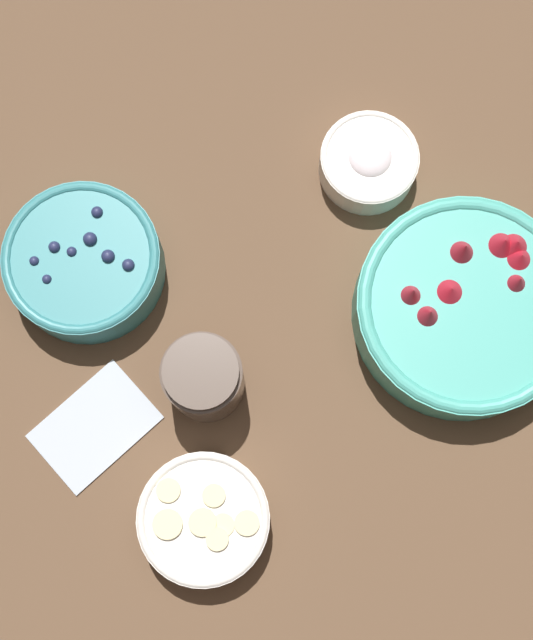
{
  "coord_description": "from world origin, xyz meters",
  "views": [
    {
      "loc": [
        0.16,
        0.12,
        1.01
      ],
      "look_at": [
        0.07,
        -0.06,
        0.05
      ],
      "focal_mm": 50.0,
      "sensor_mm": 36.0,
      "label": 1
    }
  ],
  "objects_px": {
    "bowl_strawberries": "(465,307)",
    "bowl_bananas": "(204,519)",
    "bowl_cream": "(369,162)",
    "bowl_blueberries": "(84,262)",
    "jar_chocolate": "(204,379)"
  },
  "relations": [
    {
      "from": "bowl_strawberries",
      "to": "jar_chocolate",
      "type": "distance_m",
      "value": 0.3
    },
    {
      "from": "bowl_strawberries",
      "to": "jar_chocolate",
      "type": "height_order",
      "value": "jar_chocolate"
    },
    {
      "from": "bowl_strawberries",
      "to": "bowl_blueberries",
      "type": "xyz_separation_m",
      "value": [
        0.37,
        -0.23,
        -0.0
      ]
    },
    {
      "from": "bowl_blueberries",
      "to": "jar_chocolate",
      "type": "relative_size",
      "value": 1.63
    },
    {
      "from": "bowl_blueberries",
      "to": "jar_chocolate",
      "type": "xyz_separation_m",
      "value": [
        -0.07,
        0.18,
        0.01
      ]
    },
    {
      "from": "bowl_strawberries",
      "to": "bowl_bananas",
      "type": "bearing_deg",
      "value": 13.15
    },
    {
      "from": "bowl_blueberries",
      "to": "bowl_bananas",
      "type": "distance_m",
      "value": 0.32
    },
    {
      "from": "bowl_strawberries",
      "to": "bowl_bananas",
      "type": "xyz_separation_m",
      "value": [
        0.36,
        0.08,
        -0.01
      ]
    },
    {
      "from": "bowl_strawberries",
      "to": "bowl_bananas",
      "type": "distance_m",
      "value": 0.37
    },
    {
      "from": "bowl_cream",
      "to": "jar_chocolate",
      "type": "bearing_deg",
      "value": 28.59
    },
    {
      "from": "bowl_cream",
      "to": "jar_chocolate",
      "type": "height_order",
      "value": "jar_chocolate"
    },
    {
      "from": "jar_chocolate",
      "to": "bowl_cream",
      "type": "bearing_deg",
      "value": -151.41
    },
    {
      "from": "bowl_bananas",
      "to": "bowl_strawberries",
      "type": "bearing_deg",
      "value": -166.85
    },
    {
      "from": "bowl_cream",
      "to": "bowl_blueberries",
      "type": "bearing_deg",
      "value": -4.67
    },
    {
      "from": "bowl_blueberries",
      "to": "jar_chocolate",
      "type": "bearing_deg",
      "value": 110.18
    }
  ]
}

